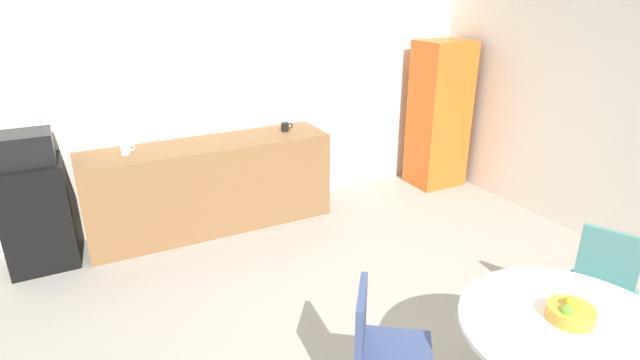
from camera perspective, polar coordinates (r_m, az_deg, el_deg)
name	(u,v)px	position (r m, az deg, el deg)	size (l,w,h in m)	color
wall_back	(220,93)	(5.27, -11.48, 9.75)	(6.00, 0.10, 2.60)	white
counter_block	(211,186)	(5.12, -12.41, -0.64)	(2.41, 0.60, 0.90)	brown
mini_fridge	(37,214)	(5.00, -29.82, -3.45)	(0.54, 0.54, 0.95)	black
microwave	(21,149)	(4.80, -31.15, 3.11)	(0.48, 0.38, 0.26)	black
locker_cabinet	(439,115)	(6.19, 13.52, 7.29)	(0.60, 0.50, 1.75)	orange
round_table	(567,346)	(3.01, 26.53, -16.75)	(1.13, 1.13, 0.73)	silver
chair_navy	(377,339)	(2.90, 6.58, -17.74)	(0.59, 0.59, 0.83)	silver
chair_teal	(603,277)	(3.88, 29.78, -9.69)	(0.55, 0.55, 0.83)	silver
fruit_bowl	(571,311)	(2.95, 26.89, -13.31)	(0.24, 0.24, 0.13)	gold
mug_white	(285,127)	(5.25, -4.01, 6.13)	(0.13, 0.08, 0.09)	black
mug_green	(126,149)	(4.85, -21.47, 3.33)	(0.13, 0.08, 0.09)	white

